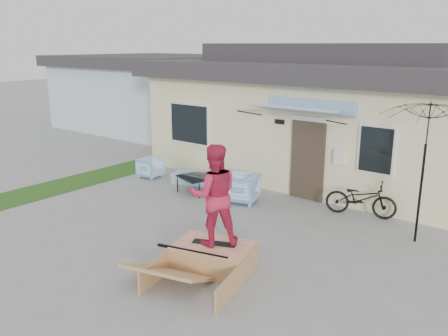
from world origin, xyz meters
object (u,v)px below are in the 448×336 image
Objects in this scene: armchair_left at (150,167)px; skate_ramp at (213,256)px; loveseat at (199,174)px; skater at (214,193)px; bicycle at (361,195)px; coffee_table at (198,184)px; armchair_right at (241,187)px; skateboard at (214,243)px; patio_umbrella at (424,161)px.

armchair_left is 0.36× the size of skate_ramp.
skater is (3.76, -3.85, 1.14)m from loveseat.
bicycle is (4.81, 0.40, 0.23)m from loveseat.
bicycle reaches higher than coffee_table.
armchair_right is 0.91× the size of coffee_table.
bicycle is at bearing -151.55° from skater.
skate_ramp is 2.27× the size of skateboard.
skateboard is at bearing -44.75° from coffee_table.
patio_umbrella is at bearing 153.76° from loveseat.
skateboard is (-1.06, -4.25, -0.04)m from bicycle.
skate_ramp is 1.00× the size of skater.
patio_umbrella reaches higher than armchair_left.
skater is (-1.06, -4.25, 0.91)m from bicycle.
loveseat is at bearing 177.06° from patio_umbrella.
skate_ramp reaches higher than coffee_table.
patio_umbrella reaches higher than coffee_table.
loveseat is at bearing 79.99° from bicycle.
patio_umbrella is 1.18× the size of skater.
patio_umbrella is 2.68× the size of skateboard.
armchair_right is at bearing 96.24° from skateboard.
skater is (0.00, -0.00, 0.96)m from skateboard.
armchair_right is at bearing 93.34° from bicycle.
patio_umbrella reaches higher than skate_ramp.
coffee_table is (0.48, -0.60, -0.08)m from loveseat.
patio_umbrella is (7.99, 0.10, 1.41)m from armchair_left.
bicycle is 0.90× the size of skater.
bicycle is at bearing 161.46° from loveseat.
armchair_left is at bearing 175.12° from coffee_table.
armchair_right is 0.44× the size of skater.
armchair_left is 0.74× the size of coffee_table.
bicycle is at bearing 154.48° from patio_umbrella.
skateboard is at bearing 10.51° from armchair_right.
coffee_table is (-1.47, -0.07, -0.19)m from armchair_right.
skate_ramp is at bearing 10.34° from armchair_right.
loveseat is 1.74× the size of coffee_table.
skater is at bearing -126.15° from patio_umbrella.
armchair_left is 0.36× the size of skater.
coffee_table is at bearing -105.58° from armchair_right.
armchair_left reaches higher than skate_ramp.
skater is at bearing -44.75° from coffee_table.
armchair_right is (3.60, -0.12, 0.08)m from armchair_left.
loveseat is 0.85× the size of skater.
armchair_left reaches higher than loveseat.
loveseat is 1.92× the size of armchair_right.
skate_ramp is at bearing -98.00° from skateboard.
bicycle is 2.08m from patio_umbrella.
bicycle reaches higher than armchair_right.
skateboard is 0.44× the size of skater.
skateboard is (-2.58, -3.53, -1.26)m from patio_umbrella.
skater is at bearing -112.41° from skateboard.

